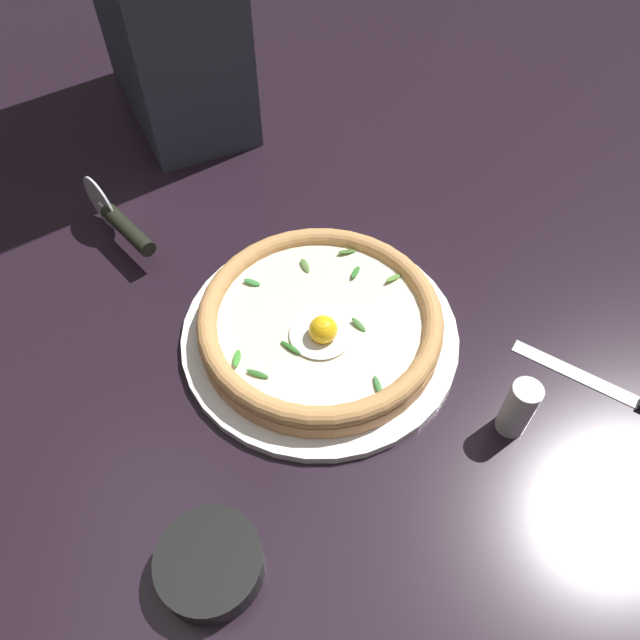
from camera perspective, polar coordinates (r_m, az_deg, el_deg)
name	(u,v)px	position (r m, az deg, el deg)	size (l,w,h in m)	color
ground_plane	(337,353)	(0.72, 1.70, -3.26)	(2.40, 2.40, 0.03)	black
pizza_plate	(320,333)	(0.71, 0.00, -1.28)	(0.34, 0.34, 0.01)	white
pizza	(320,321)	(0.69, 0.00, -0.05)	(0.29, 0.29, 0.06)	tan
side_bowl	(210,563)	(0.59, -10.68, -22.36)	(0.10, 0.10, 0.03)	black
pizza_cutter	(120,222)	(0.84, -18.98, 9.07)	(0.14, 0.11, 0.08)	silver
table_knife	(638,401)	(0.75, 28.70, -6.99)	(0.15, 0.19, 0.01)	silver
pepper_shaker	(518,408)	(0.65, 18.84, -8.18)	(0.03, 0.03, 0.08)	silver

